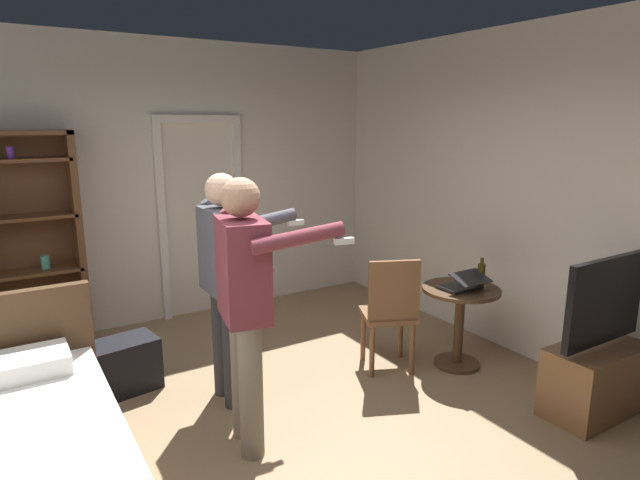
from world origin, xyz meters
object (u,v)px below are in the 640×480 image
(laptop, at_px, (463,284))
(bottle_on_table, at_px, (481,275))
(wooden_chair, at_px, (390,310))
(suitcase_small, at_px, (123,366))
(side_table, at_px, (460,313))
(person_blue_shirt, at_px, (246,295))
(suitcase_dark, at_px, (21,363))
(bookshelf, at_px, (24,236))
(tv_flatscreen, at_px, (603,364))
(person_striped_shirt, at_px, (226,274))

(laptop, height_order, bottle_on_table, bottle_on_table)
(wooden_chair, bearing_deg, suitcase_small, 157.20)
(side_table, height_order, wooden_chair, wooden_chair)
(side_table, relative_size, person_blue_shirt, 0.40)
(bottle_on_table, height_order, suitcase_small, bottle_on_table)
(wooden_chair, height_order, person_blue_shirt, person_blue_shirt)
(side_table, xyz_separation_m, bottle_on_table, (0.14, -0.08, 0.34))
(side_table, bearing_deg, bottle_on_table, -29.74)
(person_blue_shirt, bearing_deg, suitcase_dark, 127.32)
(bookshelf, xyz_separation_m, suitcase_dark, (-0.16, -0.80, -0.85))
(side_table, bearing_deg, suitcase_dark, 155.16)
(wooden_chair, bearing_deg, side_table, -22.01)
(side_table, bearing_deg, wooden_chair, 157.99)
(person_blue_shirt, relative_size, suitcase_small, 3.40)
(tv_flatscreen, distance_m, person_blue_shirt, 2.63)
(suitcase_dark, relative_size, suitcase_small, 1.11)
(person_blue_shirt, distance_m, person_striped_shirt, 0.62)
(wooden_chair, bearing_deg, tv_flatscreen, -54.56)
(side_table, bearing_deg, tv_flatscreen, -71.73)
(bottle_on_table, relative_size, person_blue_shirt, 0.15)
(tv_flatscreen, relative_size, side_table, 1.67)
(laptop, bearing_deg, suitcase_dark, 154.33)
(laptop, bearing_deg, person_striped_shirt, 163.63)
(suitcase_dark, bearing_deg, person_striped_shirt, -26.17)
(bookshelf, relative_size, laptop, 6.11)
(bookshelf, bearing_deg, person_blue_shirt, -66.12)
(laptop, bearing_deg, wooden_chair, 153.14)
(suitcase_dark, bearing_deg, wooden_chair, -15.07)
(person_blue_shirt, bearing_deg, person_striped_shirt, 79.24)
(bookshelf, height_order, wooden_chair, bookshelf)
(bookshelf, xyz_separation_m, suitcase_small, (0.52, -1.23, -0.87))
(person_striped_shirt, bearing_deg, person_blue_shirt, -100.76)
(tv_flatscreen, height_order, bottle_on_table, tv_flatscreen)
(tv_flatscreen, bearing_deg, laptop, 110.47)
(wooden_chair, xyz_separation_m, suitcase_small, (-1.98, 0.83, -0.34))
(bookshelf, relative_size, side_table, 2.85)
(person_striped_shirt, bearing_deg, suitcase_dark, 143.47)
(laptop, bearing_deg, side_table, 55.22)
(tv_flatscreen, xyz_separation_m, side_table, (-0.35, 1.07, 0.12))
(suitcase_small, bearing_deg, bookshelf, 103.77)
(bottle_on_table, distance_m, wooden_chair, 0.82)
(person_striped_shirt, xyz_separation_m, suitcase_dark, (-1.34, 0.99, -0.77))
(bookshelf, bearing_deg, suitcase_small, -67.19)
(laptop, relative_size, person_blue_shirt, 0.19)
(tv_flatscreen, bearing_deg, wooden_chair, 125.44)
(bottle_on_table, bearing_deg, tv_flatscreen, -77.88)
(wooden_chair, bearing_deg, bottle_on_table, -23.61)
(bookshelf, distance_m, person_striped_shirt, 2.15)
(tv_flatscreen, distance_m, suitcase_small, 3.60)
(tv_flatscreen, distance_m, person_striped_shirt, 2.81)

